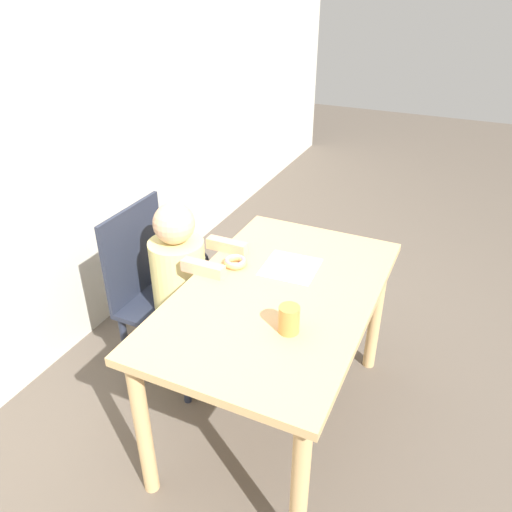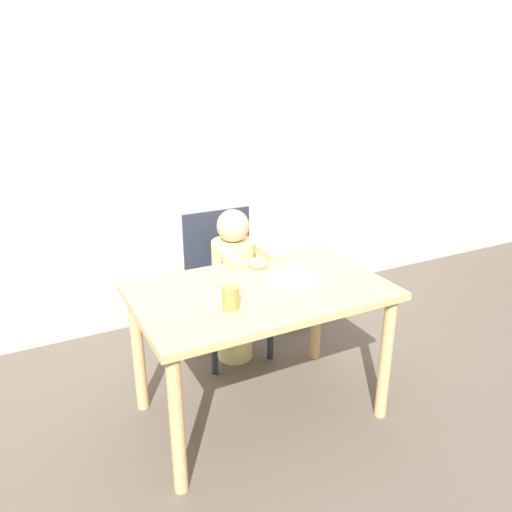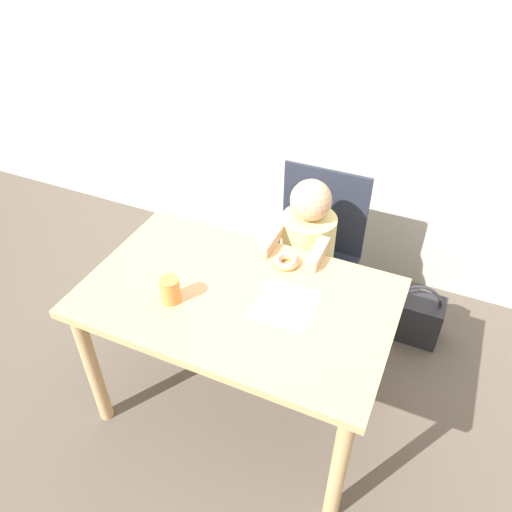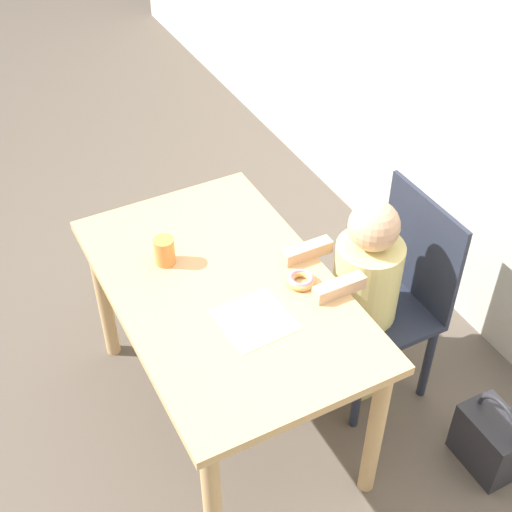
{
  "view_description": "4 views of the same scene",
  "coord_description": "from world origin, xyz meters",
  "px_view_note": "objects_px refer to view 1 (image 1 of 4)",
  "views": [
    {
      "loc": [
        -1.53,
        -0.61,
        1.82
      ],
      "look_at": [
        0.03,
        0.11,
        0.83
      ],
      "focal_mm": 35.0,
      "sensor_mm": 36.0,
      "label": 1
    },
    {
      "loc": [
        -1.0,
        -1.92,
        1.7
      ],
      "look_at": [
        0.03,
        0.11,
        0.83
      ],
      "focal_mm": 35.0,
      "sensor_mm": 36.0,
      "label": 2
    },
    {
      "loc": [
        0.64,
        -1.25,
        2.04
      ],
      "look_at": [
        0.03,
        0.11,
        0.83
      ],
      "focal_mm": 35.0,
      "sensor_mm": 36.0,
      "label": 3
    },
    {
      "loc": [
        1.65,
        -0.73,
        2.41
      ],
      "look_at": [
        0.03,
        0.11,
        0.83
      ],
      "focal_mm": 50.0,
      "sensor_mm": 36.0,
      "label": 4
    }
  ],
  "objects_px": {
    "donut": "(235,262)",
    "handbag": "(201,285)",
    "chair": "(160,292)",
    "cup": "(289,319)",
    "child_figure": "(181,295)"
  },
  "relations": [
    {
      "from": "chair",
      "to": "handbag",
      "type": "distance_m",
      "value": 0.66
    },
    {
      "from": "chair",
      "to": "donut",
      "type": "bearing_deg",
      "value": -89.12
    },
    {
      "from": "chair",
      "to": "handbag",
      "type": "xyz_separation_m",
      "value": [
        0.56,
        0.12,
        -0.32
      ]
    },
    {
      "from": "child_figure",
      "to": "handbag",
      "type": "xyz_separation_m",
      "value": [
        0.56,
        0.24,
        -0.34
      ]
    },
    {
      "from": "chair",
      "to": "child_figure",
      "type": "bearing_deg",
      "value": -90.0
    },
    {
      "from": "donut",
      "to": "handbag",
      "type": "height_order",
      "value": "donut"
    },
    {
      "from": "handbag",
      "to": "cup",
      "type": "bearing_deg",
      "value": -134.02
    },
    {
      "from": "donut",
      "to": "handbag",
      "type": "relative_size",
      "value": 0.29
    },
    {
      "from": "chair",
      "to": "child_figure",
      "type": "height_order",
      "value": "child_figure"
    },
    {
      "from": "handbag",
      "to": "child_figure",
      "type": "bearing_deg",
      "value": -156.78
    },
    {
      "from": "chair",
      "to": "child_figure",
      "type": "relative_size",
      "value": 0.93
    },
    {
      "from": "child_figure",
      "to": "chair",
      "type": "bearing_deg",
      "value": 90.0
    },
    {
      "from": "chair",
      "to": "handbag",
      "type": "height_order",
      "value": "chair"
    },
    {
      "from": "donut",
      "to": "cup",
      "type": "distance_m",
      "value": 0.5
    },
    {
      "from": "chair",
      "to": "handbag",
      "type": "relative_size",
      "value": 2.5
    }
  ]
}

